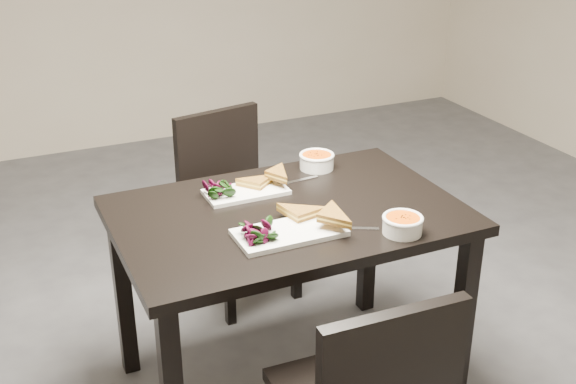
# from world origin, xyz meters

# --- Properties ---
(ground) EXTENTS (5.00, 5.00, 0.00)m
(ground) POSITION_xyz_m (0.00, 0.00, 0.00)
(ground) COLOR #47474C
(ground) RESTS_ON ground
(table) EXTENTS (1.20, 0.80, 0.75)m
(table) POSITION_xyz_m (-0.29, -0.42, 0.65)
(table) COLOR black
(table) RESTS_ON ground
(chair_far) EXTENTS (0.49, 0.49, 0.85)m
(chair_far) POSITION_xyz_m (-0.23, 0.35, 0.48)
(chair_far) COLOR black
(chair_far) RESTS_ON ground
(plate_near) EXTENTS (0.36, 0.18, 0.02)m
(plate_near) POSITION_xyz_m (-0.37, -0.59, 0.76)
(plate_near) COLOR white
(plate_near) RESTS_ON table
(sandwich_near) EXTENTS (0.20, 0.17, 0.06)m
(sandwich_near) POSITION_xyz_m (-0.30, -0.57, 0.80)
(sandwich_near) COLOR #A26E22
(sandwich_near) RESTS_ON plate_near
(salad_near) EXTENTS (0.11, 0.10, 0.05)m
(salad_near) POSITION_xyz_m (-0.47, -0.59, 0.79)
(salad_near) COLOR black
(salad_near) RESTS_ON plate_near
(soup_bowl_near) EXTENTS (0.14, 0.14, 0.06)m
(soup_bowl_near) POSITION_xyz_m (-0.02, -0.73, 0.78)
(soup_bowl_near) COLOR white
(soup_bowl_near) RESTS_ON table
(cutlery_near) EXTENTS (0.17, 0.10, 0.00)m
(cutlery_near) POSITION_xyz_m (-0.16, -0.63, 0.75)
(cutlery_near) COLOR silver
(cutlery_near) RESTS_ON table
(plate_far) EXTENTS (0.30, 0.15, 0.02)m
(plate_far) POSITION_xyz_m (-0.38, -0.23, 0.76)
(plate_far) COLOR white
(plate_far) RESTS_ON table
(sandwich_far) EXTENTS (0.19, 0.18, 0.05)m
(sandwich_far) POSITION_xyz_m (-0.31, -0.24, 0.79)
(sandwich_far) COLOR #A26E22
(sandwich_far) RESTS_ON plate_far
(salad_far) EXTENTS (0.09, 0.08, 0.04)m
(salad_far) POSITION_xyz_m (-0.48, -0.23, 0.79)
(salad_far) COLOR black
(salad_far) RESTS_ON plate_far
(soup_bowl_far) EXTENTS (0.14, 0.14, 0.06)m
(soup_bowl_far) POSITION_xyz_m (-0.03, -0.12, 0.79)
(soup_bowl_far) COLOR white
(soup_bowl_far) RESTS_ON table
(cutlery_far) EXTENTS (0.18, 0.03, 0.00)m
(cutlery_far) POSITION_xyz_m (-0.16, -0.20, 0.75)
(cutlery_far) COLOR silver
(cutlery_far) RESTS_ON table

